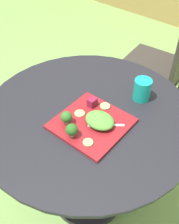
# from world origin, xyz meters

# --- Properties ---
(ground_plane) EXTENTS (12.00, 12.00, 0.00)m
(ground_plane) POSITION_xyz_m (0.00, 0.00, 0.00)
(ground_plane) COLOR #70994C
(patio_table) EXTENTS (0.96, 0.96, 0.71)m
(patio_table) POSITION_xyz_m (0.00, 0.00, 0.47)
(patio_table) COLOR black
(patio_table) RESTS_ON ground_plane
(patio_chair) EXTENTS (0.47, 0.47, 0.90)m
(patio_chair) POSITION_xyz_m (-0.03, 0.90, 0.53)
(patio_chair) COLOR #332D28
(patio_chair) RESTS_ON ground_plane
(salad_plate) EXTENTS (0.29, 0.29, 0.01)m
(salad_plate) POSITION_xyz_m (0.06, -0.04, 0.71)
(salad_plate) COLOR maroon
(salad_plate) RESTS_ON patio_table
(drinking_glass) EXTENTS (0.08, 0.08, 0.10)m
(drinking_glass) POSITION_xyz_m (0.13, 0.24, 0.75)
(drinking_glass) COLOR #149989
(drinking_glass) RESTS_ON patio_table
(fork) EXTENTS (0.13, 0.11, 0.00)m
(fork) POSITION_xyz_m (0.11, -0.03, 0.72)
(fork) COLOR silver
(fork) RESTS_ON salad_plate
(lettuce_mound) EXTENTS (0.13, 0.10, 0.04)m
(lettuce_mound) POSITION_xyz_m (0.09, -0.03, 0.74)
(lettuce_mound) COLOR #519338
(lettuce_mound) RESTS_ON salad_plate
(broccoli_floret_0) EXTENTS (0.05, 0.05, 0.06)m
(broccoli_floret_0) POSITION_xyz_m (0.05, -0.15, 0.76)
(broccoli_floret_0) COLOR #99B770
(broccoli_floret_0) RESTS_ON salad_plate
(broccoli_floret_1) EXTENTS (0.05, 0.05, 0.06)m
(broccoli_floret_1) POSITION_xyz_m (-0.02, -0.11, 0.76)
(broccoli_floret_1) COLOR #99B770
(broccoli_floret_1) RESTS_ON salad_plate
(cucumber_slice_0) EXTENTS (0.05, 0.05, 0.01)m
(cucumber_slice_0) POSITION_xyz_m (0.04, 0.07, 0.72)
(cucumber_slice_0) COLOR #8EB766
(cucumber_slice_0) RESTS_ON salad_plate
(cucumber_slice_1) EXTENTS (0.04, 0.04, 0.01)m
(cucumber_slice_1) POSITION_xyz_m (0.12, -0.14, 0.72)
(cucumber_slice_1) COLOR #8EB766
(cucumber_slice_1) RESTS_ON salad_plate
(cucumber_slice_2) EXTENTS (0.05, 0.05, 0.01)m
(cucumber_slice_2) POSITION_xyz_m (-0.01, -0.04, 0.72)
(cucumber_slice_2) COLOR #8EB766
(cucumber_slice_2) RESTS_ON salad_plate
(beet_chunk_0) EXTENTS (0.03, 0.04, 0.04)m
(beet_chunk_0) POSITION_xyz_m (-0.01, 0.04, 0.74)
(beet_chunk_0) COLOR maroon
(beet_chunk_0) RESTS_ON salad_plate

